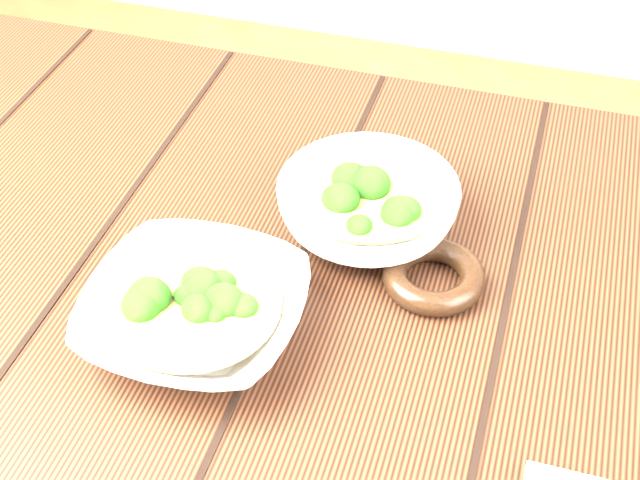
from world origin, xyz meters
The scene contains 4 objects.
table centered at (0.00, 0.00, 0.63)m, with size 1.20×0.80×0.75m.
soup_bowl_front centered at (-0.08, -0.06, 0.78)m, with size 0.19×0.19×0.05m.
soup_bowl_back centered at (0.03, 0.12, 0.78)m, with size 0.22×0.22×0.06m.
trivet centered at (0.11, 0.06, 0.76)m, with size 0.10×0.10×0.02m, color black.
Camera 1 is at (0.18, -0.53, 1.35)m, focal length 50.00 mm.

